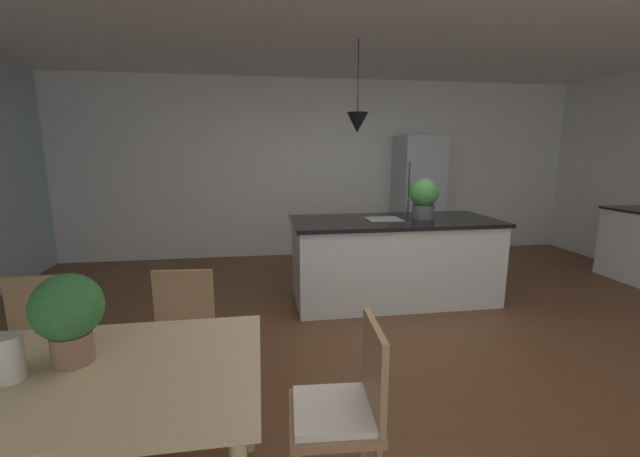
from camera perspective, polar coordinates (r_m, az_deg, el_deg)
The scene contains 12 objects.
ground_plane at distance 3.52m, azimuth 10.52°, elevation -16.79°, with size 10.00×8.40×0.04m, color brown.
wall_back_kitchen at distance 6.29m, azimuth 1.06°, elevation 8.58°, with size 10.00×0.12×2.70m, color white.
dining_table at distance 2.04m, azimuth -36.65°, elevation -18.46°, with size 1.83×0.91×0.75m.
chair_far_left at distance 2.97m, azimuth -35.93°, elevation -13.70°, with size 0.41×0.41×0.87m.
chair_kitchen_end at distance 1.96m, azimuth 3.58°, elevation -24.36°, with size 0.43×0.43×0.87m.
chair_far_right at distance 2.69m, azimuth -19.56°, elevation -14.58°, with size 0.44×0.44×0.87m.
kitchen_island at distance 4.41m, azimuth 10.50°, elevation -4.31°, with size 2.20×0.96×0.91m.
refrigerator at distance 6.32m, azimuth 13.93°, elevation 4.41°, with size 0.65×0.67×1.85m.
pendant_over_island_main at distance 4.15m, azimuth 5.41°, elevation 15.01°, with size 0.22×0.22×0.90m.
potted_plant_on_island at distance 4.40m, azimuth 14.76°, elevation 4.41°, with size 0.31×0.31×0.43m.
potted_plant_on_table at distance 1.94m, azimuth -32.60°, elevation -10.18°, with size 0.27×0.27×0.38m.
vase_on_dining_table at distance 1.98m, azimuth -38.38°, elevation -14.45°, with size 0.11×0.11×0.18m.
Camera 1 is at (-1.08, -2.93, 1.61)m, focal length 22.16 mm.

